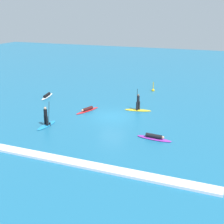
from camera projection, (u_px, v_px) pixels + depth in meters
name	position (u px, v px, depth m)	size (l,w,h in m)	color
ground_plane	(112.00, 117.00, 30.31)	(120.00, 120.00, 0.00)	#1E6B93
surfer_on_blue_board	(46.00, 121.00, 27.76)	(0.80, 2.72, 2.37)	#1E8CD1
surfer_on_red_board	(87.00, 110.00, 31.98)	(1.58, 3.25, 0.41)	red
surfer_on_yellow_board	(138.00, 107.00, 32.07)	(2.94, 1.30, 2.34)	yellow
surfer_on_white_board	(47.00, 96.00, 37.26)	(1.13, 3.24, 0.42)	white
surfer_on_purple_board	(154.00, 137.00, 24.95)	(3.04, 0.92, 0.45)	purple
marker_buoy	(153.00, 90.00, 39.95)	(0.41, 0.41, 1.30)	yellow
wave_crest	(60.00, 160.00, 21.35)	(22.10, 0.90, 0.18)	white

